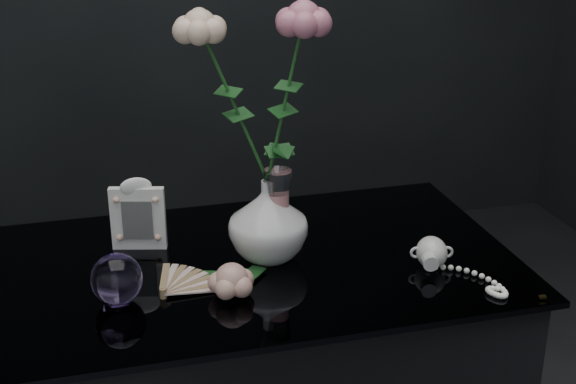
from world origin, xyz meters
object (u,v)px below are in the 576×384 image
object	(u,v)px
vase	(268,220)
wine_glass	(278,215)
picture_frame	(138,213)
pearl_jar	(432,251)
paperweight	(117,279)
loose_rose	(232,280)

from	to	relation	value
vase	wine_glass	xyz separation A→B (m)	(0.02, -0.00, 0.01)
picture_frame	pearl_jar	xyz separation A→B (m)	(0.52, -0.22, -0.04)
paperweight	wine_glass	bearing A→B (deg)	17.25
vase	pearl_jar	size ratio (longest dim) A/B	0.75
wine_glass	picture_frame	bearing A→B (deg)	156.99
wine_glass	paperweight	bearing A→B (deg)	-162.75
loose_rose	pearl_jar	xyz separation A→B (m)	(0.38, 0.02, -0.00)
vase	wine_glass	world-z (taller)	wine_glass
pearl_jar	paperweight	bearing A→B (deg)	-168.65
vase	wine_glass	size ratio (longest dim) A/B	0.89
picture_frame	pearl_jar	world-z (taller)	picture_frame
wine_glass	picture_frame	size ratio (longest dim) A/B	1.19
pearl_jar	wine_glass	bearing A→B (deg)	170.58
wine_glass	loose_rose	xyz separation A→B (m)	(-0.11, -0.13, -0.06)
picture_frame	pearl_jar	size ratio (longest dim) A/B	0.71
wine_glass	paperweight	size ratio (longest dim) A/B	1.99
vase	paperweight	world-z (taller)	vase
wine_glass	pearl_jar	xyz separation A→B (m)	(0.27, -0.11, -0.06)
picture_frame	pearl_jar	bearing A→B (deg)	-8.13
paperweight	vase	bearing A→B (deg)	18.64
picture_frame	loose_rose	bearing A→B (deg)	-45.05
wine_glass	pearl_jar	bearing A→B (deg)	-22.16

